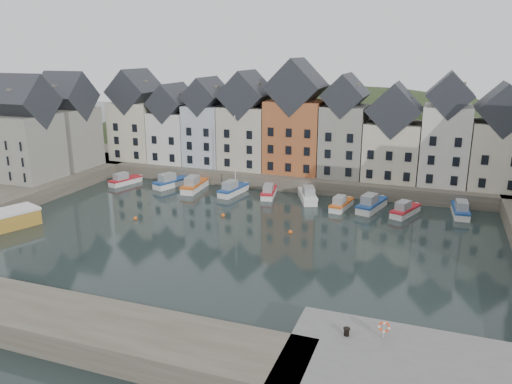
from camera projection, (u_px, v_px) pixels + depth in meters
The scene contains 20 objects.
ground at pixel (227, 241), 56.38m from camera, with size 260.00×260.00×0.00m, color black.
far_quay at pixel (298, 174), 83.22m from camera, with size 90.00×16.00×2.00m, color #514A3E.
near_quay at pixel (426, 383), 30.79m from camera, with size 18.00×10.00×2.00m, color #60605E.
near_wall at pixel (1, 310), 39.52m from camera, with size 50.00×6.00×2.00m, color #514A3E.
hillside at pixel (327, 230), 111.90m from camera, with size 153.60×70.40×64.00m.
far_terrace at pixel (315, 129), 78.21m from camera, with size 72.37×8.16×17.78m.
left_terrace at pixel (49, 130), 78.02m from camera, with size 7.65×17.00×15.69m.
mooring_buoys at pixel (214, 222), 62.48m from camera, with size 20.50×5.50×0.50m.
boat_a at pixel (124, 180), 80.37m from camera, with size 3.26×5.92×2.17m.
boat_b at pixel (171, 182), 78.94m from camera, with size 3.99×6.75×2.48m.
boat_c at pixel (194, 185), 76.85m from camera, with size 2.65×6.96×2.62m.
boat_d at pixel (233, 189), 74.72m from camera, with size 2.89×6.48×11.95m.
boat_e at pixel (269, 192), 73.65m from camera, with size 2.81×5.93×2.19m.
boat_f at pixel (308, 196), 71.47m from camera, with size 4.36×6.74×2.48m.
boat_g at pixel (341, 204), 67.86m from camera, with size 2.59×5.79×2.15m.
boat_h at pixel (371, 205), 67.29m from camera, with size 3.67×7.06×2.59m.
boat_i at pixel (405, 210), 65.21m from camera, with size 3.77×6.08×2.23m.
boat_j at pixel (460, 210), 65.15m from camera, with size 2.37×6.34×2.39m.
mooring_bollard at pixel (347, 331), 34.06m from camera, with size 0.48×0.48×0.56m.
life_ring_post at pixel (384, 327), 33.54m from camera, with size 0.80×0.17×1.30m.
Camera 1 is at (21.13, -48.40, 20.80)m, focal length 35.00 mm.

